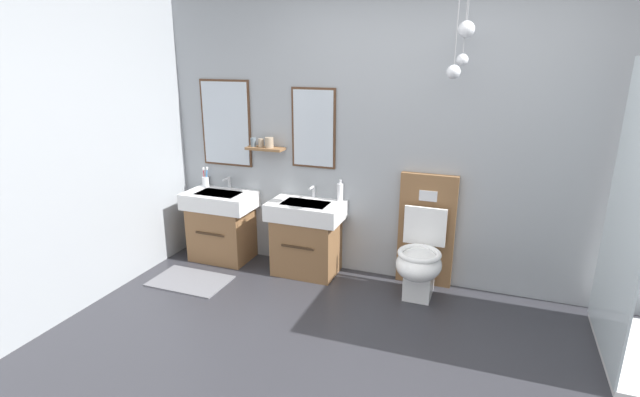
{
  "coord_description": "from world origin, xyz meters",
  "views": [
    {
      "loc": [
        0.6,
        -2.33,
        1.96
      ],
      "look_at": [
        -0.76,
        1.26,
        0.78
      ],
      "focal_mm": 26.48,
      "sensor_mm": 36.0,
      "label": 1
    }
  ],
  "objects_px": {
    "vanity_sink_left": "(222,224)",
    "toilet": "(422,251)",
    "soap_dispenser": "(340,192)",
    "toothbrush_cup": "(206,181)",
    "vanity_sink_right": "(307,235)"
  },
  "relations": [
    {
      "from": "vanity_sink_left",
      "to": "toilet",
      "type": "xyz_separation_m",
      "value": [
        1.96,
        -0.02,
        0.02
      ]
    },
    {
      "from": "soap_dispenser",
      "to": "vanity_sink_left",
      "type": "bearing_deg",
      "value": -172.5
    },
    {
      "from": "toilet",
      "to": "toothbrush_cup",
      "type": "relative_size",
      "value": 5.02
    },
    {
      "from": "toilet",
      "to": "soap_dispenser",
      "type": "height_order",
      "value": "toilet"
    },
    {
      "from": "toothbrush_cup",
      "to": "vanity_sink_right",
      "type": "bearing_deg",
      "value": -7.08
    },
    {
      "from": "vanity_sink_left",
      "to": "toilet",
      "type": "bearing_deg",
      "value": -0.49
    },
    {
      "from": "toothbrush_cup",
      "to": "soap_dispenser",
      "type": "bearing_deg",
      "value": 0.4
    },
    {
      "from": "vanity_sink_left",
      "to": "toothbrush_cup",
      "type": "xyz_separation_m",
      "value": [
        -0.26,
        0.14,
        0.38
      ]
    },
    {
      "from": "vanity_sink_right",
      "to": "vanity_sink_left",
      "type": "bearing_deg",
      "value": 180.0
    },
    {
      "from": "toothbrush_cup",
      "to": "toilet",
      "type": "bearing_deg",
      "value": -4.15
    },
    {
      "from": "toilet",
      "to": "vanity_sink_left",
      "type": "bearing_deg",
      "value": 179.51
    },
    {
      "from": "vanity_sink_right",
      "to": "toothbrush_cup",
      "type": "distance_m",
      "value": 1.23
    },
    {
      "from": "toilet",
      "to": "soap_dispenser",
      "type": "distance_m",
      "value": 0.9
    },
    {
      "from": "vanity_sink_left",
      "to": "vanity_sink_right",
      "type": "distance_m",
      "value": 0.9
    },
    {
      "from": "vanity_sink_right",
      "to": "soap_dispenser",
      "type": "relative_size",
      "value": 3.49
    }
  ]
}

